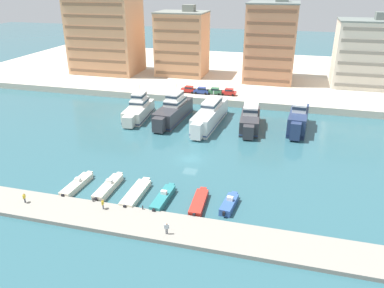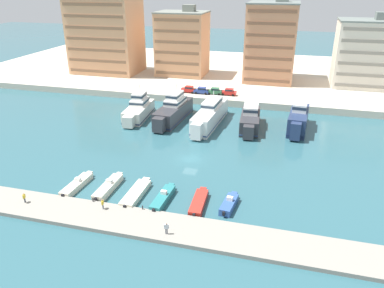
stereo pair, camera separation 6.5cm
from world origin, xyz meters
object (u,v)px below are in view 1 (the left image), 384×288
object	(u,v)px
yacht_white_mid_left	(210,115)
car_red_center_left	(229,92)
yacht_charcoal_left	(173,111)
car_green_mid_left	(215,91)
yacht_charcoal_center_left	(250,120)
yacht_navy_center	(298,119)
car_red_far_left	(189,89)
motorboat_red_center	(199,202)
pedestrian_mid_deck	(24,197)
motorboat_blue_center_right	(229,204)
yacht_ivory_far_left	(138,109)
motorboat_cream_far_left	(77,184)
car_blue_left	(201,90)
pedestrian_far_side	(103,203)
motorboat_cream_left	(109,187)
pedestrian_near_edge	(167,227)
motorboat_cream_mid_left	(136,193)
motorboat_teal_center_left	(163,198)

from	to	relation	value
yacht_white_mid_left	car_red_center_left	xyz separation A→B (m)	(1.08, 18.62, 0.48)
yacht_charcoal_left	car_green_mid_left	world-z (taller)	yacht_charcoal_left
yacht_charcoal_center_left	yacht_navy_center	size ratio (longest dim) A/B	1.00
yacht_charcoal_left	car_red_far_left	bearing A→B (deg)	93.55
yacht_navy_center	motorboat_red_center	bearing A→B (deg)	-111.28
car_green_mid_left	pedestrian_mid_deck	distance (m)	60.31
motorboat_red_center	yacht_charcoal_left	bearing A→B (deg)	113.44
yacht_charcoal_center_left	pedestrian_mid_deck	xyz separation A→B (m)	(-27.83, -39.95, -0.50)
yacht_white_mid_left	motorboat_blue_center_right	world-z (taller)	yacht_white_mid_left
yacht_ivory_far_left	car_green_mid_left	world-z (taller)	yacht_ivory_far_left
yacht_navy_center	motorboat_blue_center_right	size ratio (longest dim) A/B	2.54
motorboat_blue_center_right	car_red_far_left	world-z (taller)	car_red_far_left
yacht_ivory_far_left	car_red_center_left	distance (m)	26.15
yacht_ivory_far_left	motorboat_cream_far_left	distance (m)	33.32
yacht_ivory_far_left	car_red_far_left	bearing A→B (deg)	67.71
car_blue_left	motorboat_red_center	bearing A→B (deg)	-76.75
car_blue_left	pedestrian_far_side	xyz separation A→B (m)	(-0.64, -56.37, -1.24)
car_red_far_left	pedestrian_mid_deck	bearing A→B (deg)	-98.56
yacht_ivory_far_left	motorboat_cream_left	size ratio (longest dim) A/B	1.82
car_blue_left	car_green_mid_left	distance (m)	3.63
yacht_white_mid_left	pedestrian_near_edge	distance (m)	41.55
yacht_ivory_far_left	yacht_charcoal_center_left	world-z (taller)	yacht_ivory_far_left
yacht_navy_center	yacht_charcoal_center_left	bearing A→B (deg)	-170.01
motorboat_cream_mid_left	yacht_ivory_far_left	bearing A→B (deg)	111.78
yacht_charcoal_left	car_red_far_left	world-z (taller)	yacht_charcoal_left
motorboat_cream_mid_left	car_blue_left	xyz separation A→B (m)	(-2.15, 51.06, 2.29)
yacht_ivory_far_left	car_red_far_left	distance (m)	19.58
car_blue_left	pedestrian_far_side	size ratio (longest dim) A/B	2.65
yacht_charcoal_center_left	motorboat_blue_center_right	xyz separation A→B (m)	(1.01, -32.61, -1.45)
yacht_white_mid_left	yacht_charcoal_center_left	distance (m)	9.08
motorboat_cream_left	motorboat_teal_center_left	bearing A→B (deg)	-5.07
car_green_mid_left	car_red_center_left	world-z (taller)	same
motorboat_red_center	car_red_center_left	bearing A→B (deg)	95.09
yacht_charcoal_center_left	motorboat_red_center	world-z (taller)	yacht_charcoal_center_left
yacht_ivory_far_left	motorboat_red_center	world-z (taller)	yacht_ivory_far_left
car_blue_left	pedestrian_far_side	world-z (taller)	car_blue_left
car_green_mid_left	pedestrian_far_side	distance (m)	56.85
motorboat_cream_left	motorboat_blue_center_right	bearing A→B (deg)	0.23
motorboat_cream_left	car_blue_left	xyz separation A→B (m)	(2.72, 50.55, 2.19)
yacht_charcoal_left	motorboat_teal_center_left	bearing A→B (deg)	-74.88
yacht_ivory_far_left	car_green_mid_left	xyz separation A→B (m)	(14.71, 18.22, 0.67)
car_red_far_left	motorboat_red_center	bearing A→B (deg)	-72.97
motorboat_blue_center_right	motorboat_cream_left	bearing A→B (deg)	-179.77
motorboat_cream_mid_left	car_green_mid_left	xyz separation A→B (m)	(1.47, 51.37, 2.29)
yacht_white_mid_left	motorboat_cream_mid_left	bearing A→B (deg)	-97.26
yacht_navy_center	pedestrian_far_side	xyz separation A→B (m)	(-26.30, -40.31, -0.95)
yacht_charcoal_left	yacht_charcoal_center_left	size ratio (longest dim) A/B	1.21
motorboat_cream_left	yacht_navy_center	bearing A→B (deg)	50.55
motorboat_red_center	car_green_mid_left	size ratio (longest dim) A/B	1.84
yacht_charcoal_center_left	car_green_mid_left	size ratio (longest dim) A/B	3.68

